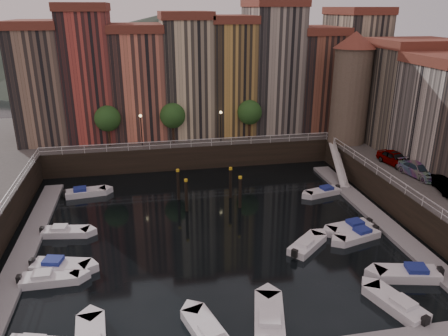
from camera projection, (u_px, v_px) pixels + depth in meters
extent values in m
plane|color=black|center=(212.00, 228.00, 40.92)|extent=(200.00, 200.00, 0.00)
cube|color=black|center=(184.00, 137.00, 64.35)|extent=(80.00, 20.00, 3.00)
cube|color=gray|center=(26.00, 249.00, 37.10)|extent=(2.00, 28.00, 0.35)
cube|color=gray|center=(377.00, 217.00, 42.77)|extent=(2.00, 28.00, 0.35)
cone|color=#2D382D|center=(59.00, 50.00, 134.59)|extent=(80.00, 80.00, 14.00)
cone|color=#2D382D|center=(172.00, 42.00, 140.03)|extent=(100.00, 100.00, 18.00)
cone|color=#2D382D|center=(276.00, 49.00, 147.20)|extent=(70.00, 70.00, 12.00)
cube|color=#856955|center=(43.00, 86.00, 55.95)|extent=(6.00, 10.00, 14.00)
cube|color=brown|center=(35.00, 24.00, 53.35)|extent=(6.30, 10.30, 1.00)
cube|color=#AF4037|center=(90.00, 77.00, 56.64)|extent=(5.80, 10.00, 16.00)
cube|color=brown|center=(83.00, 7.00, 53.69)|extent=(6.10, 10.30, 1.00)
cube|color=#DB7659|center=(139.00, 85.00, 58.15)|extent=(6.50, 10.00, 13.50)
cube|color=brown|center=(135.00, 28.00, 55.63)|extent=(6.80, 10.30, 1.00)
cube|color=beige|center=(186.00, 78.00, 59.00)|extent=(6.20, 10.00, 15.00)
cube|color=brown|center=(184.00, 15.00, 56.22)|extent=(6.50, 10.30, 1.00)
cube|color=#BE9346|center=(229.00, 78.00, 60.12)|extent=(5.60, 10.00, 14.50)
cube|color=brown|center=(229.00, 19.00, 57.43)|extent=(5.90, 10.30, 1.00)
cube|color=#A49989|center=(271.00, 70.00, 60.82)|extent=(6.40, 10.00, 16.50)
cube|color=brown|center=(274.00, 3.00, 57.79)|extent=(6.70, 10.30, 1.00)
cube|color=brown|center=(312.00, 81.00, 62.51)|extent=(6.00, 10.00, 13.00)
cube|color=brown|center=(316.00, 30.00, 60.09)|extent=(6.30, 10.30, 1.00)
cube|color=tan|center=(352.00, 71.00, 63.12)|extent=(5.90, 10.00, 15.50)
cube|color=brown|center=(358.00, 11.00, 60.26)|extent=(6.20, 10.30, 1.00)
cube|color=#716755|center=(409.00, 98.00, 53.49)|extent=(9.00, 8.00, 12.00)
cube|color=brown|center=(417.00, 43.00, 51.24)|extent=(9.30, 8.30, 1.00)
cylinder|color=#6B5B4C|center=(350.00, 96.00, 54.66)|extent=(4.60, 4.60, 12.00)
cone|color=brown|center=(356.00, 40.00, 52.30)|extent=(5.20, 5.20, 2.00)
cylinder|color=black|center=(109.00, 137.00, 54.48)|extent=(0.30, 0.30, 2.40)
sphere|color=#1E4719|center=(108.00, 119.00, 53.65)|extent=(3.20, 3.20, 3.20)
cylinder|color=black|center=(173.00, 134.00, 55.88)|extent=(0.30, 0.30, 2.40)
sphere|color=#1E4719|center=(173.00, 116.00, 55.05)|extent=(3.20, 3.20, 3.20)
cylinder|color=black|center=(249.00, 130.00, 57.63)|extent=(0.30, 0.30, 2.40)
sphere|color=#1E4719|center=(250.00, 112.00, 56.80)|extent=(3.20, 3.20, 3.20)
cylinder|color=black|center=(141.00, 132.00, 53.98)|extent=(0.12, 0.12, 4.00)
sphere|color=#FFD88C|center=(140.00, 116.00, 53.29)|extent=(0.36, 0.36, 0.36)
cylinder|color=black|center=(221.00, 128.00, 55.73)|extent=(0.12, 0.12, 4.00)
sphere|color=#FFD88C|center=(221.00, 112.00, 55.04)|extent=(0.36, 0.36, 0.36)
cube|color=white|center=(191.00, 140.00, 54.29)|extent=(36.00, 0.08, 0.08)
cube|color=white|center=(191.00, 143.00, 54.45)|extent=(36.00, 0.06, 0.06)
cube|color=white|center=(399.00, 180.00, 41.78)|extent=(0.08, 34.00, 0.08)
cube|color=white|center=(398.00, 184.00, 41.93)|extent=(0.06, 34.00, 0.06)
cube|color=white|center=(339.00, 164.00, 52.52)|extent=(2.78, 8.26, 2.81)
cube|color=white|center=(339.00, 160.00, 52.35)|extent=(1.93, 8.32, 3.65)
cylinder|color=black|center=(186.00, 197.00, 43.88)|extent=(0.32, 0.32, 3.60)
cylinder|color=gold|center=(186.00, 180.00, 43.24)|extent=(0.36, 0.36, 0.25)
cylinder|color=black|center=(178.00, 187.00, 46.48)|extent=(0.32, 0.32, 3.60)
cylinder|color=gold|center=(178.00, 170.00, 45.84)|extent=(0.36, 0.36, 0.25)
cylinder|color=black|center=(240.00, 194.00, 44.62)|extent=(0.32, 0.32, 3.60)
cylinder|color=gold|center=(240.00, 177.00, 43.98)|extent=(0.36, 0.36, 0.25)
cylinder|color=black|center=(230.00, 185.00, 47.00)|extent=(0.32, 0.32, 3.60)
cylinder|color=gold|center=(231.00, 169.00, 46.36)|extent=(0.36, 0.36, 0.25)
cube|color=silver|center=(51.00, 279.00, 32.78)|extent=(4.21, 1.63, 0.72)
cube|color=silver|center=(42.00, 275.00, 32.53)|extent=(1.34, 1.15, 0.48)
cube|color=black|center=(19.00, 280.00, 32.31)|extent=(0.34, 0.48, 0.67)
cube|color=silver|center=(61.00, 267.00, 34.32)|extent=(4.68, 2.72, 0.75)
cube|color=navy|center=(53.00, 261.00, 34.20)|extent=(1.65, 1.51, 0.50)
cube|color=black|center=(32.00, 263.00, 34.37)|extent=(0.46, 0.57, 0.70)
cube|color=silver|center=(66.00, 232.00, 39.60)|extent=(4.25, 2.18, 0.69)
cube|color=silver|center=(59.00, 228.00, 39.44)|extent=(1.45, 1.29, 0.46)
cube|color=black|center=(42.00, 230.00, 39.46)|extent=(0.39, 0.51, 0.65)
cube|color=silver|center=(86.00, 193.00, 48.00)|extent=(4.41, 2.15, 0.72)
cube|color=navy|center=(80.00, 190.00, 47.68)|extent=(1.48, 1.32, 0.48)
cube|color=black|center=(64.00, 193.00, 47.27)|extent=(0.39, 0.52, 0.67)
cube|color=silver|center=(407.00, 274.00, 33.29)|extent=(4.97, 2.81, 0.80)
cube|color=navy|center=(416.00, 269.00, 33.10)|extent=(1.74, 1.58, 0.53)
cube|color=black|center=(440.00, 272.00, 33.11)|extent=(0.48, 0.60, 0.75)
cube|color=silver|center=(357.00, 236.00, 38.88)|extent=(4.46, 2.68, 0.71)
cube|color=navy|center=(362.00, 231.00, 38.96)|extent=(1.59, 1.46, 0.47)
cube|color=black|center=(376.00, 229.00, 39.70)|extent=(0.45, 0.55, 0.66)
cube|color=silver|center=(349.00, 228.00, 40.32)|extent=(4.45, 2.35, 0.72)
cube|color=navy|center=(355.00, 223.00, 40.36)|extent=(1.53, 1.37, 0.48)
cube|color=black|center=(369.00, 222.00, 40.98)|extent=(0.42, 0.53, 0.67)
cube|color=silver|center=(322.00, 192.00, 48.12)|extent=(4.19, 2.42, 0.67)
cube|color=navy|center=(327.00, 188.00, 48.19)|extent=(1.47, 1.34, 0.45)
cube|color=black|center=(338.00, 188.00, 48.85)|extent=(0.41, 0.51, 0.63)
cube|color=silver|center=(207.00, 332.00, 27.45)|extent=(2.97, 4.77, 0.76)
cube|color=silver|center=(211.00, 332.00, 26.79)|extent=(1.58, 1.72, 0.51)
cube|color=silver|center=(269.00, 319.00, 28.53)|extent=(3.08, 5.24, 0.84)
cube|color=silver|center=(270.00, 319.00, 27.73)|extent=(1.69, 1.85, 0.56)
cube|color=silver|center=(395.00, 304.00, 29.97)|extent=(3.04, 4.82, 0.77)
cube|color=silver|center=(403.00, 304.00, 29.31)|extent=(1.61, 1.74, 0.51)
cube|color=black|center=(425.00, 321.00, 27.95)|extent=(0.60, 0.50, 0.72)
imported|color=gray|center=(395.00, 159.00, 48.03)|extent=(2.51, 4.73, 1.53)
imported|color=gray|center=(446.00, 186.00, 40.99)|extent=(2.46, 4.45, 1.39)
imported|color=gray|center=(418.00, 171.00, 44.71)|extent=(2.81, 5.15, 1.42)
cube|color=silver|center=(307.00, 245.00, 37.46)|extent=(4.26, 4.03, 0.72)
cube|color=silver|center=(304.00, 243.00, 36.88)|extent=(1.78, 1.76, 0.48)
cube|color=black|center=(295.00, 253.00, 35.73)|extent=(0.57, 0.58, 0.67)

